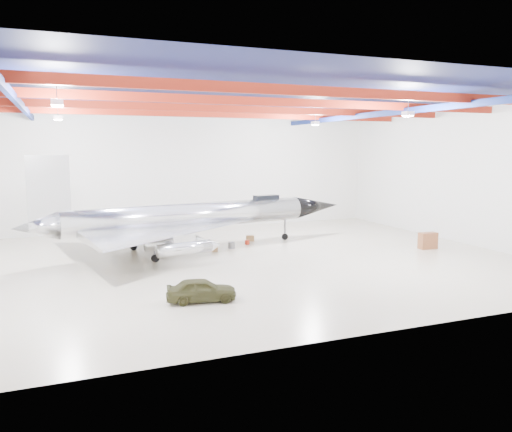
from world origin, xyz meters
name	(u,v)px	position (x,y,z in m)	size (l,w,h in m)	color
floor	(224,261)	(0.00, 0.00, 0.00)	(40.00, 40.00, 0.00)	#C1B499
wall_back	(175,171)	(0.00, 15.00, 5.50)	(40.00, 40.00, 0.00)	silver
wall_right	(460,175)	(20.00, 0.00, 5.50)	(30.00, 30.00, 0.00)	silver
ceiling	(222,95)	(0.00, 0.00, 11.00)	(40.00, 40.00, 0.00)	#0A0F38
ceiling_structure	(222,106)	(0.00, 0.00, 10.32)	(39.50, 29.50, 1.08)	maroon
jet_aircraft	(191,219)	(-1.13, 4.42, 2.35)	(26.20, 17.41, 7.18)	silver
jeep	(201,290)	(-3.76, -8.13, 0.59)	(1.40, 3.47, 1.18)	#38381C
desk	(428,241)	(15.80, -1.54, 0.63)	(1.36, 0.68, 1.25)	brown
crate_ply	(161,250)	(-3.39, 4.62, 0.16)	(0.46, 0.37, 0.32)	olive
toolbox_red	(179,239)	(-1.20, 8.57, 0.15)	(0.43, 0.34, 0.30)	#A42310
engine_drum	(231,245)	(1.92, 4.09, 0.24)	(0.54, 0.54, 0.48)	#59595B
parts_bin	(250,238)	(4.33, 6.45, 0.22)	(0.64, 0.51, 0.45)	olive
crate_small	(106,245)	(-7.00, 8.05, 0.14)	(0.39, 0.31, 0.27)	#59595B
tool_chest	(247,242)	(3.59, 5.15, 0.17)	(0.38, 0.38, 0.34)	#A42310
oil_barrel	(215,249)	(0.36, 3.38, 0.16)	(0.47, 0.38, 0.33)	olive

